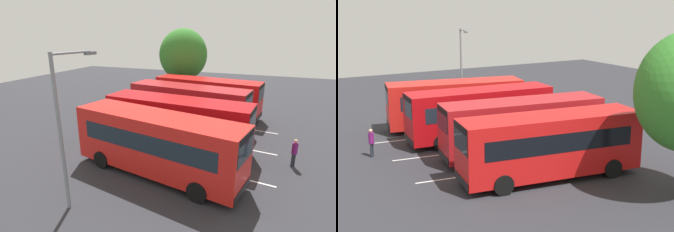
% 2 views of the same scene
% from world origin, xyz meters
% --- Properties ---
extents(ground_plane, '(66.30, 66.30, 0.00)m').
position_xyz_m(ground_plane, '(0.00, 0.00, 0.00)').
color(ground_plane, '#2B2B30').
extents(bus_far_left, '(9.95, 4.23, 3.42)m').
position_xyz_m(bus_far_left, '(0.34, -5.81, 1.88)').
color(bus_far_left, red).
rests_on(bus_far_left, ground).
extents(bus_center_left, '(9.84, 3.20, 3.42)m').
position_xyz_m(bus_center_left, '(0.18, -2.15, 1.88)').
color(bus_center_left, '#B70C11').
rests_on(bus_center_left, ground).
extents(bus_center_right, '(9.91, 3.71, 3.42)m').
position_xyz_m(bus_center_right, '(-0.44, 2.20, 1.88)').
color(bus_center_right, '#AD191E').
rests_on(bus_center_right, ground).
extents(bus_far_right, '(9.91, 3.71, 3.42)m').
position_xyz_m(bus_far_right, '(0.18, 5.98, 1.88)').
color(bus_far_right, red).
rests_on(bus_far_right, ground).
extents(pedestrian, '(0.45, 0.45, 1.72)m').
position_xyz_m(pedestrian, '(7.38, -2.13, 1.02)').
color(pedestrian, '#232833').
rests_on(pedestrian, ground).
extents(street_lamp, '(0.63, 2.26, 6.88)m').
position_xyz_m(street_lamp, '(-2.07, -9.84, 3.99)').
color(street_lamp, gray).
rests_on(street_lamp, ground).
extents(lane_stripe_outer_left, '(13.13, 1.73, 0.01)m').
position_xyz_m(lane_stripe_outer_left, '(0.00, -4.02, 0.00)').
color(lane_stripe_outer_left, silver).
rests_on(lane_stripe_outer_left, ground).
extents(lane_stripe_inner_left, '(13.13, 1.73, 0.01)m').
position_xyz_m(lane_stripe_inner_left, '(0.00, 0.00, 0.00)').
color(lane_stripe_inner_left, silver).
rests_on(lane_stripe_inner_left, ground).
extents(lane_stripe_inner_right, '(13.13, 1.73, 0.01)m').
position_xyz_m(lane_stripe_inner_right, '(0.00, 4.02, 0.00)').
color(lane_stripe_inner_right, silver).
rests_on(lane_stripe_inner_right, ground).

